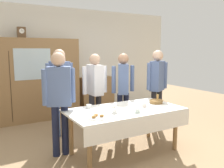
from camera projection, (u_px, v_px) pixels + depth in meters
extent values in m
plane|color=#997A56|center=(118.00, 147.00, 4.04)|extent=(12.00, 12.00, 0.00)
cube|color=silver|center=(64.00, 62.00, 6.11)|extent=(6.40, 0.10, 2.70)
cylinder|color=olive|center=(90.00, 149.00, 3.14)|extent=(0.07, 0.07, 0.69)
cylinder|color=olive|center=(175.00, 130.00, 3.91)|extent=(0.07, 0.07, 0.69)
cylinder|color=olive|center=(71.00, 134.00, 3.73)|extent=(0.07, 0.07, 0.69)
cylinder|color=olive|center=(149.00, 119.00, 4.50)|extent=(0.07, 0.07, 0.69)
cube|color=white|center=(125.00, 110.00, 3.77)|extent=(1.84, 0.97, 0.03)
cube|color=white|center=(143.00, 126.00, 3.37)|extent=(1.84, 0.01, 0.24)
cube|color=olive|center=(32.00, 80.00, 5.47)|extent=(2.19, 0.45, 1.91)
cube|color=silver|center=(33.00, 64.00, 5.22)|extent=(0.79, 0.01, 0.69)
cube|color=black|center=(11.00, 87.00, 5.05)|extent=(0.01, 0.01, 1.53)
cube|color=black|center=(55.00, 84.00, 5.53)|extent=(0.01, 0.01, 1.53)
cube|color=brown|center=(21.00, 32.00, 5.23)|extent=(0.18, 0.10, 0.24)
cylinder|color=white|center=(22.00, 31.00, 5.18)|extent=(0.11, 0.01, 0.11)
cube|color=black|center=(22.00, 30.00, 5.18)|extent=(0.00, 0.00, 0.04)
cube|color=black|center=(23.00, 31.00, 5.19)|extent=(0.05, 0.00, 0.00)
cube|color=olive|center=(97.00, 94.00, 6.43)|extent=(0.91, 0.35, 0.92)
cube|color=#2D5184|center=(97.00, 77.00, 6.36)|extent=(0.16, 0.23, 0.04)
cube|color=#3D754C|center=(97.00, 75.00, 6.36)|extent=(0.16, 0.21, 0.03)
cube|color=#3D754C|center=(97.00, 74.00, 6.35)|extent=(0.13, 0.21, 0.03)
cube|color=#664C7A|center=(97.00, 73.00, 6.35)|extent=(0.16, 0.23, 0.04)
cylinder|color=white|center=(114.00, 108.00, 3.79)|extent=(0.13, 0.13, 0.01)
cylinder|color=white|center=(114.00, 106.00, 3.78)|extent=(0.08, 0.08, 0.05)
torus|color=white|center=(116.00, 106.00, 3.80)|extent=(0.04, 0.01, 0.04)
cylinder|color=silver|center=(137.00, 112.00, 3.54)|extent=(0.13, 0.13, 0.01)
cylinder|color=silver|center=(137.00, 110.00, 3.53)|extent=(0.08, 0.08, 0.05)
torus|color=silver|center=(139.00, 110.00, 3.55)|extent=(0.04, 0.01, 0.04)
cylinder|color=#47230F|center=(137.00, 109.00, 3.53)|extent=(0.06, 0.06, 0.01)
cylinder|color=white|center=(115.00, 113.00, 3.51)|extent=(0.13, 0.13, 0.01)
cylinder|color=white|center=(115.00, 111.00, 3.51)|extent=(0.08, 0.08, 0.05)
torus|color=white|center=(117.00, 110.00, 3.53)|extent=(0.04, 0.01, 0.04)
cylinder|color=#47230F|center=(115.00, 109.00, 3.50)|extent=(0.06, 0.06, 0.01)
cylinder|color=white|center=(144.00, 107.00, 3.90)|extent=(0.13, 0.13, 0.01)
cylinder|color=white|center=(144.00, 105.00, 3.90)|extent=(0.08, 0.08, 0.05)
torus|color=white|center=(146.00, 104.00, 3.92)|extent=(0.04, 0.01, 0.04)
cylinder|color=#47230F|center=(144.00, 103.00, 3.89)|extent=(0.06, 0.06, 0.01)
cylinder|color=white|center=(89.00, 108.00, 3.81)|extent=(0.13, 0.13, 0.01)
cylinder|color=white|center=(89.00, 106.00, 3.81)|extent=(0.08, 0.08, 0.05)
torus|color=white|center=(91.00, 106.00, 3.83)|extent=(0.04, 0.01, 0.04)
cylinder|color=#47230F|center=(88.00, 105.00, 3.81)|extent=(0.06, 0.06, 0.01)
cylinder|color=#9E7542|center=(156.00, 102.00, 4.16)|extent=(0.22, 0.22, 0.05)
torus|color=#9E7542|center=(156.00, 100.00, 4.16)|extent=(0.24, 0.24, 0.02)
cylinder|color=tan|center=(158.00, 98.00, 4.15)|extent=(0.03, 0.02, 0.12)
cylinder|color=tan|center=(158.00, 97.00, 4.16)|extent=(0.04, 0.04, 0.12)
cylinder|color=tan|center=(157.00, 97.00, 4.17)|extent=(0.04, 0.04, 0.12)
cylinder|color=white|center=(98.00, 118.00, 3.25)|extent=(0.28, 0.28, 0.01)
ellipsoid|color=#BC7F3D|center=(102.00, 116.00, 3.27)|extent=(0.07, 0.05, 0.04)
ellipsoid|color=#BC7F3D|center=(96.00, 115.00, 3.30)|extent=(0.07, 0.05, 0.04)
ellipsoid|color=#BC7F3D|center=(94.00, 117.00, 3.22)|extent=(0.07, 0.05, 0.04)
cube|color=silver|center=(104.00, 110.00, 3.70)|extent=(0.10, 0.01, 0.00)
ellipsoid|color=silver|center=(107.00, 109.00, 3.73)|extent=(0.03, 0.02, 0.01)
cube|color=silver|center=(143.00, 101.00, 4.36)|extent=(0.10, 0.01, 0.00)
ellipsoid|color=silver|center=(145.00, 100.00, 4.39)|extent=(0.03, 0.02, 0.01)
cylinder|color=#191E38|center=(120.00, 113.00, 4.78)|extent=(0.11, 0.11, 0.78)
cylinder|color=#191E38|center=(126.00, 112.00, 4.85)|extent=(0.11, 0.11, 0.78)
cube|color=slate|center=(123.00, 79.00, 4.72)|extent=(0.36, 0.41, 0.59)
sphere|color=tan|center=(123.00, 59.00, 4.66)|extent=(0.21, 0.21, 0.21)
cylinder|color=slate|center=(114.00, 80.00, 4.61)|extent=(0.08, 0.08, 0.53)
cylinder|color=slate|center=(132.00, 78.00, 4.83)|extent=(0.08, 0.08, 0.53)
cylinder|color=slate|center=(57.00, 116.00, 4.50)|extent=(0.11, 0.11, 0.82)
cylinder|color=slate|center=(65.00, 115.00, 4.57)|extent=(0.11, 0.11, 0.82)
cube|color=slate|center=(60.00, 78.00, 4.43)|extent=(0.35, 0.41, 0.62)
sphere|color=tan|center=(59.00, 55.00, 4.37)|extent=(0.22, 0.22, 0.22)
cylinder|color=slate|center=(48.00, 79.00, 4.32)|extent=(0.08, 0.08, 0.56)
cylinder|color=slate|center=(71.00, 77.00, 4.54)|extent=(0.08, 0.08, 0.56)
cylinder|color=#191E38|center=(56.00, 131.00, 3.67)|extent=(0.11, 0.11, 0.80)
cylinder|color=#191E38|center=(65.00, 130.00, 3.74)|extent=(0.11, 0.11, 0.80)
cube|color=slate|center=(59.00, 86.00, 3.60)|extent=(0.41, 0.33, 0.60)
sphere|color=tan|center=(58.00, 59.00, 3.55)|extent=(0.22, 0.22, 0.22)
cylinder|color=slate|center=(44.00, 87.00, 3.49)|extent=(0.08, 0.08, 0.54)
cylinder|color=slate|center=(73.00, 85.00, 3.71)|extent=(0.08, 0.08, 0.54)
cylinder|color=#232328|center=(154.00, 110.00, 4.95)|extent=(0.11, 0.11, 0.81)
cylinder|color=#232328|center=(159.00, 109.00, 5.02)|extent=(0.11, 0.11, 0.81)
cube|color=slate|center=(157.00, 76.00, 4.88)|extent=(0.41, 0.35, 0.61)
sphere|color=#DBB293|center=(158.00, 56.00, 4.82)|extent=(0.22, 0.22, 0.22)
cylinder|color=slate|center=(149.00, 77.00, 4.77)|extent=(0.08, 0.08, 0.55)
cylinder|color=slate|center=(165.00, 75.00, 4.99)|extent=(0.08, 0.08, 0.55)
cylinder|color=#232328|center=(92.00, 114.00, 4.67)|extent=(0.11, 0.11, 0.78)
cylinder|color=#232328|center=(99.00, 113.00, 4.74)|extent=(0.11, 0.11, 0.78)
cube|color=silver|center=(95.00, 80.00, 4.60)|extent=(0.20, 0.36, 0.59)
sphere|color=tan|center=(95.00, 59.00, 4.55)|extent=(0.21, 0.21, 0.21)
cylinder|color=silver|center=(85.00, 81.00, 4.50)|extent=(0.08, 0.08, 0.53)
cylinder|color=silver|center=(105.00, 79.00, 4.71)|extent=(0.08, 0.08, 0.53)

